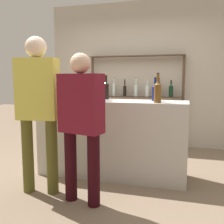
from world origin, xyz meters
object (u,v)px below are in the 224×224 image
counter_bottle_5 (56,91)px  customer_left (38,103)px  counter_bottle_4 (79,90)px  counter_bottle_1 (155,92)px  cork_jar (68,93)px  counter_bottle_2 (106,90)px  counter_bottle_0 (62,90)px  ice_bucket (96,93)px  counter_bottle_3 (158,91)px  customer_center (81,118)px

counter_bottle_5 → customer_left: customer_left is taller
counter_bottle_4 → counter_bottle_1: bearing=10.3°
counter_bottle_5 → cork_jar: bearing=75.0°
counter_bottle_5 → customer_left: (0.09, -0.60, -0.10)m
counter_bottle_2 → cork_jar: 0.55m
counter_bottle_0 → ice_bucket: 0.50m
counter_bottle_3 → counter_bottle_5: counter_bottle_3 is taller
counter_bottle_2 → counter_bottle_5: size_ratio=1.11×
counter_bottle_0 → ice_bucket: size_ratio=1.40×
counter_bottle_2 → customer_left: bearing=-119.3°
counter_bottle_0 → counter_bottle_2: (0.56, 0.23, 0.00)m
counter_bottle_1 → counter_bottle_5: counter_bottle_5 is taller
counter_bottle_0 → counter_bottle_4: size_ratio=0.93×
counter_bottle_3 → counter_bottle_4: bearing=177.3°
counter_bottle_2 → counter_bottle_3: counter_bottle_3 is taller
counter_bottle_5 → cork_jar: 0.27m
counter_bottle_0 → counter_bottle_2: counter_bottle_2 is taller
counter_bottle_0 → counter_bottle_1: (1.26, 0.13, -0.01)m
cork_jar → customer_center: (0.59, -0.96, -0.19)m
counter_bottle_4 → customer_center: customer_center is taller
counter_bottle_0 → counter_bottle_2: 0.61m
cork_jar → customer_left: bearing=-88.2°
counter_bottle_3 → counter_bottle_4: (-1.05, 0.05, -0.00)m
customer_left → counter_bottle_4: bearing=-26.5°
counter_bottle_0 → cork_jar: (0.02, 0.16, -0.05)m
counter_bottle_2 → customer_center: 1.06m
counter_bottle_4 → ice_bucket: (0.23, 0.05, -0.03)m
customer_left → cork_jar: bearing=-5.8°
customer_left → counter_bottle_3: bearing=-72.4°
customer_left → customer_center: customer_left is taller
cork_jar → counter_bottle_4: bearing=-39.7°
counter_bottle_2 → ice_bucket: (-0.07, -0.23, -0.03)m
counter_bottle_0 → cork_jar: bearing=83.5°
counter_bottle_1 → counter_bottle_5: size_ratio=0.98×
counter_bottle_2 → ice_bucket: bearing=-106.7°
counter_bottle_4 → customer_left: customer_left is taller
counter_bottle_1 → customer_left: bearing=-145.7°
counter_bottle_3 → customer_left: customer_left is taller
counter_bottle_3 → ice_bucket: (-0.82, 0.10, -0.03)m
counter_bottle_4 → counter_bottle_2: bearing=43.2°
ice_bucket → customer_left: (-0.45, -0.70, -0.09)m
counter_bottle_2 → customer_left: (-0.52, -0.92, -0.11)m
ice_bucket → customer_left: customer_left is taller
counter_bottle_2 → ice_bucket: 0.24m
counter_bottle_0 → counter_bottle_3: (1.31, -0.09, 0.01)m
ice_bucket → customer_left: 0.83m
counter_bottle_4 → counter_bottle_3: bearing=-2.7°
counter_bottle_5 → customer_center: size_ratio=0.20×
counter_bottle_4 → counter_bottle_5: (-0.32, -0.05, -0.01)m
counter_bottle_4 → ice_bucket: size_ratio=1.50×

